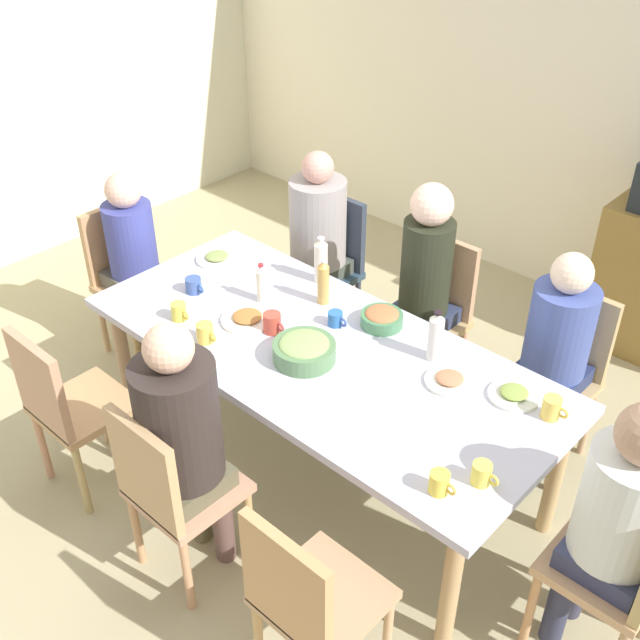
% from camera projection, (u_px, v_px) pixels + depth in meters
% --- Properties ---
extents(ground_plane, '(7.20, 7.20, 0.00)m').
position_uv_depth(ground_plane, '(320.00, 464.00, 3.87)').
color(ground_plane, tan).
extents(wall_back, '(6.24, 0.12, 2.60)m').
position_uv_depth(wall_back, '(590.00, 97.00, 4.58)').
color(wall_back, beige).
rests_on(wall_back, ground_plane).
extents(dining_table, '(2.26, 1.00, 0.73)m').
position_uv_depth(dining_table, '(320.00, 359.00, 3.50)').
color(dining_table, silver).
rests_on(dining_table, ground_plane).
extents(chair_0, '(0.40, 0.40, 0.90)m').
position_uv_depth(chair_0, '(630.00, 567.00, 2.73)').
color(chair_0, tan).
rests_on(chair_0, ground_plane).
extents(person_0, '(0.32, 0.32, 1.21)m').
position_uv_depth(person_0, '(620.00, 512.00, 2.66)').
color(person_0, '#2C3049').
rests_on(person_0, ground_plane).
extents(chair_1, '(0.40, 0.40, 0.90)m').
position_uv_depth(chair_1, '(171.00, 488.00, 3.05)').
color(chair_1, tan).
rests_on(chair_1, ground_plane).
extents(person_1, '(0.33, 0.33, 1.25)m').
position_uv_depth(person_1, '(182.00, 431.00, 2.97)').
color(person_1, brown).
rests_on(person_1, ground_plane).
extents(chair_2, '(0.40, 0.40, 0.90)m').
position_uv_depth(chair_2, '(128.00, 272.00, 4.43)').
color(chair_2, tan).
rests_on(chair_2, ground_plane).
extents(person_2, '(0.30, 0.30, 1.15)m').
position_uv_depth(person_2, '(134.00, 252.00, 4.28)').
color(person_2, brown).
rests_on(person_2, ground_plane).
extents(chair_3, '(0.40, 0.40, 0.90)m').
position_uv_depth(chair_3, '(327.00, 261.00, 4.53)').
color(chair_3, '#293F50').
rests_on(chair_3, ground_plane).
extents(person_3, '(0.32, 0.32, 1.22)m').
position_uv_depth(person_3, '(317.00, 233.00, 4.36)').
color(person_3, '#40394B').
rests_on(person_3, ground_plane).
extents(chair_4, '(0.40, 0.40, 0.90)m').
position_uv_depth(chair_4, '(558.00, 368.00, 3.69)').
color(chair_4, tan).
rests_on(chair_4, ground_plane).
extents(person_4, '(0.30, 0.30, 1.17)m').
position_uv_depth(person_4, '(556.00, 344.00, 3.53)').
color(person_4, navy).
rests_on(person_4, ground_plane).
extents(chair_5, '(0.40, 0.40, 0.90)m').
position_uv_depth(chair_5, '(67.00, 403.00, 3.47)').
color(chair_5, tan).
rests_on(chair_5, ground_plane).
extents(chair_6, '(0.40, 0.40, 0.90)m').
position_uv_depth(chair_6, '(431.00, 309.00, 4.11)').
color(chair_6, tan).
rests_on(chair_6, ground_plane).
extents(person_6, '(0.30, 0.30, 1.26)m').
position_uv_depth(person_6, '(424.00, 278.00, 3.92)').
color(person_6, '#2D2C46').
rests_on(person_6, ground_plane).
extents(chair_7, '(0.40, 0.40, 0.90)m').
position_uv_depth(chair_7, '(308.00, 599.00, 2.63)').
color(chair_7, tan).
rests_on(chair_7, ground_plane).
extents(plate_0, '(0.21, 0.21, 0.04)m').
position_uv_depth(plate_0, '(514.00, 394.00, 3.16)').
color(plate_0, silver).
rests_on(plate_0, dining_table).
extents(plate_1, '(0.21, 0.21, 0.04)m').
position_uv_depth(plate_1, '(450.00, 380.00, 3.24)').
color(plate_1, silver).
rests_on(plate_1, dining_table).
extents(plate_2, '(0.22, 0.22, 0.04)m').
position_uv_depth(plate_2, '(217.00, 258.00, 4.10)').
color(plate_2, white).
rests_on(plate_2, dining_table).
extents(plate_3, '(0.25, 0.25, 0.04)m').
position_uv_depth(plate_3, '(248.00, 318.00, 3.62)').
color(plate_3, white).
rests_on(plate_3, dining_table).
extents(bowl_0, '(0.20, 0.20, 0.08)m').
position_uv_depth(bowl_0, '(382.00, 318.00, 3.58)').
color(bowl_0, '#447A50').
rests_on(bowl_0, dining_table).
extents(bowl_1, '(0.28, 0.28, 0.10)m').
position_uv_depth(bowl_1, '(304.00, 350.00, 3.36)').
color(bowl_1, '#527B4E').
rests_on(bowl_1, dining_table).
extents(cup_0, '(0.12, 0.08, 0.08)m').
position_uv_depth(cup_0, '(194.00, 285.00, 3.82)').
color(cup_0, '#3B569A').
rests_on(cup_0, dining_table).
extents(cup_1, '(0.11, 0.07, 0.07)m').
position_uv_depth(cup_1, '(336.00, 319.00, 3.58)').
color(cup_1, '#2A62A7').
rests_on(cup_1, dining_table).
extents(cup_2, '(0.12, 0.08, 0.10)m').
position_uv_depth(cup_2, '(272.00, 323.00, 3.53)').
color(cup_2, '#C94636').
rests_on(cup_2, dining_table).
extents(cup_3, '(0.11, 0.07, 0.09)m').
position_uv_depth(cup_3, '(440.00, 483.00, 2.72)').
color(cup_3, yellow).
rests_on(cup_3, dining_table).
extents(cup_4, '(0.11, 0.08, 0.10)m').
position_uv_depth(cup_4, '(552.00, 408.00, 3.04)').
color(cup_4, '#EEC952').
rests_on(cup_4, dining_table).
extents(cup_5, '(0.11, 0.07, 0.09)m').
position_uv_depth(cup_5, '(482.00, 474.00, 2.75)').
color(cup_5, '#DECE4F').
rests_on(cup_5, dining_table).
extents(cup_6, '(0.11, 0.07, 0.09)m').
position_uv_depth(cup_6, '(179.00, 312.00, 3.62)').
color(cup_6, '#DED04A').
rests_on(cup_6, dining_table).
extents(cup_7, '(0.11, 0.08, 0.09)m').
position_uv_depth(cup_7, '(205.00, 333.00, 3.47)').
color(cup_7, '#EAC14B').
rests_on(cup_7, dining_table).
extents(bottle_0, '(0.07, 0.07, 0.25)m').
position_uv_depth(bottle_0, '(321.00, 261.00, 3.87)').
color(bottle_0, silver).
rests_on(bottle_0, dining_table).
extents(bottle_1, '(0.07, 0.07, 0.25)m').
position_uv_depth(bottle_1, '(436.00, 337.00, 3.33)').
color(bottle_1, silver).
rests_on(bottle_1, dining_table).
extents(bottle_2, '(0.05, 0.05, 0.21)m').
position_uv_depth(bottle_2, '(262.00, 284.00, 3.73)').
color(bottle_2, silver).
rests_on(bottle_2, dining_table).
extents(bottle_3, '(0.06, 0.06, 0.24)m').
position_uv_depth(bottle_3, '(323.00, 282.00, 3.70)').
color(bottle_3, tan).
rests_on(bottle_3, dining_table).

